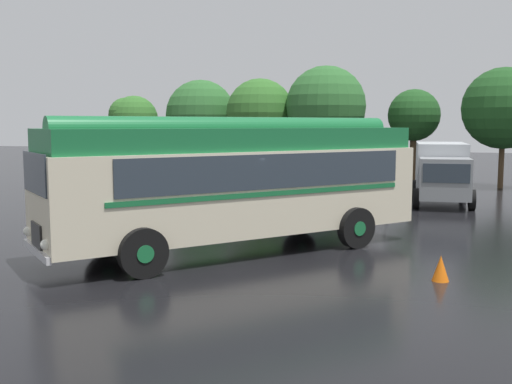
{
  "coord_description": "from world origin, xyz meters",
  "views": [
    {
      "loc": [
        5.49,
        -14.76,
        3.31
      ],
      "look_at": [
        0.25,
        1.19,
        1.4
      ],
      "focal_mm": 42.0,
      "sensor_mm": 36.0,
      "label": 1
    }
  ],
  "objects": [
    {
      "name": "tree_far_right",
      "position": [
        3.45,
        20.08,
        3.79
      ],
      "size": [
        2.9,
        2.9,
        5.26
      ],
      "color": "#4C3823",
      "rests_on": "ground"
    },
    {
      "name": "traffic_cone",
      "position": [
        5.34,
        -1.77,
        0.28
      ],
      "size": [
        0.36,
        0.36,
        0.55
      ],
      "primitive_type": "cone",
      "color": "orange",
      "rests_on": "ground"
    },
    {
      "name": "tree_extra_right",
      "position": [
        7.91,
        18.6,
        4.15
      ],
      "size": [
        4.18,
        4.18,
        6.21
      ],
      "color": "#4C3823",
      "rests_on": "ground"
    },
    {
      "name": "tree_far_left",
      "position": [
        -13.38,
        18.16,
        3.64
      ],
      "size": [
        2.97,
        2.92,
        5.05
      ],
      "color": "#4C3823",
      "rests_on": "ground"
    },
    {
      "name": "vintage_bus",
      "position": [
        0.24,
        -0.31,
        1.89
      ],
      "size": [
        8.39,
        9.27,
        3.49
      ],
      "color": "beige",
      "rests_on": "ground"
    },
    {
      "name": "tree_centre",
      "position": [
        -5.13,
        18.53,
        3.95
      ],
      "size": [
        3.96,
        3.96,
        5.94
      ],
      "color": "#4C3823",
      "rests_on": "ground"
    },
    {
      "name": "box_van",
      "position": [
        5.07,
        11.65,
        1.36
      ],
      "size": [
        2.65,
        5.89,
        2.5
      ],
      "color": "#B2B7BC",
      "rests_on": "ground"
    },
    {
      "name": "tree_left_of_centre",
      "position": [
        -9.32,
        19.65,
        3.88
      ],
      "size": [
        4.31,
        4.31,
        6.03
      ],
      "color": "#4C3823",
      "rests_on": "ground"
    },
    {
      "name": "car_near_left",
      "position": [
        -0.7,
        11.2,
        0.85
      ],
      "size": [
        2.31,
        4.36,
        1.66
      ],
      "color": "#4C5156",
      "rests_on": "ground"
    },
    {
      "name": "car_mid_left",
      "position": [
        2.07,
        10.97,
        0.85
      ],
      "size": [
        2.14,
        4.29,
        1.66
      ],
      "color": "silver",
      "rests_on": "ground"
    },
    {
      "name": "ground_plane",
      "position": [
        0.0,
        0.0,
        0.0
      ],
      "size": [
        120.0,
        120.0,
        0.0
      ],
      "primitive_type": "plane",
      "color": "black"
    },
    {
      "name": "tree_right_of_centre",
      "position": [
        -1.32,
        18.48,
        4.25
      ],
      "size": [
        4.48,
        4.48,
        6.55
      ],
      "color": "#4C3823",
      "rests_on": "ground"
    }
  ]
}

